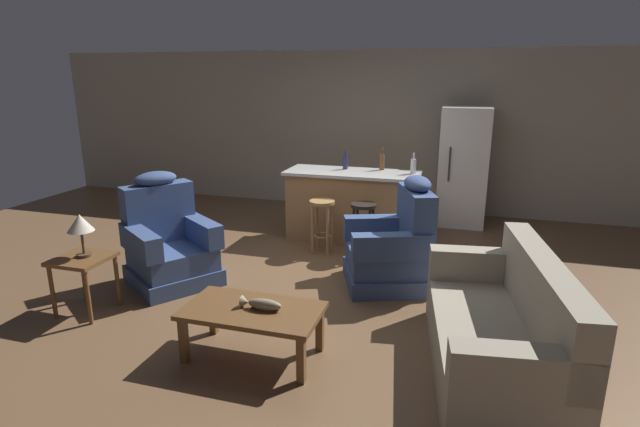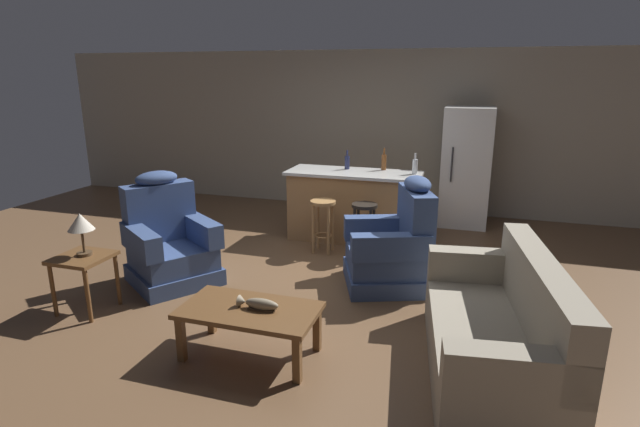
{
  "view_description": "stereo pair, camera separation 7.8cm",
  "coord_description": "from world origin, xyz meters",
  "px_view_note": "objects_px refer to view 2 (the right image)",
  "views": [
    {
      "loc": [
        1.48,
        -5.11,
        2.22
      ],
      "look_at": [
        -0.02,
        -0.1,
        0.75
      ],
      "focal_mm": 28.0,
      "sensor_mm": 36.0,
      "label": 1
    },
    {
      "loc": [
        1.55,
        -5.09,
        2.22
      ],
      "look_at": [
        -0.02,
        -0.1,
        0.75
      ],
      "focal_mm": 28.0,
      "sensor_mm": 36.0,
      "label": 2
    }
  ],
  "objects_px": {
    "bar_stool_left": "(323,217)",
    "bottle_short_amber": "(415,166)",
    "bottle_tall_green": "(384,162)",
    "refrigerator": "(466,167)",
    "bar_stool_right": "(364,220)",
    "couch": "(498,335)",
    "fish_figurine": "(258,304)",
    "coffee_table": "(250,314)",
    "end_table": "(83,266)",
    "table_lamp": "(81,224)",
    "kitchen_island": "(353,206)",
    "recliner_near_island": "(394,248)",
    "recliner_near_lamp": "(169,244)",
    "bottle_wine_dark": "(347,162)"
  },
  "relations": [
    {
      "from": "table_lamp",
      "to": "bar_stool_left",
      "type": "distance_m",
      "value": 2.83
    },
    {
      "from": "bottle_short_amber",
      "to": "bottle_wine_dark",
      "type": "relative_size",
      "value": 1.05
    },
    {
      "from": "kitchen_island",
      "to": "bottle_short_amber",
      "type": "relative_size",
      "value": 6.55
    },
    {
      "from": "bar_stool_left",
      "to": "refrigerator",
      "type": "xyz_separation_m",
      "value": [
        1.66,
        1.83,
        0.41
      ]
    },
    {
      "from": "couch",
      "to": "bottle_short_amber",
      "type": "xyz_separation_m",
      "value": [
        -1.02,
        2.94,
        0.71
      ]
    },
    {
      "from": "table_lamp",
      "to": "coffee_table",
      "type": "bearing_deg",
      "value": -8.88
    },
    {
      "from": "recliner_near_island",
      "to": "end_table",
      "type": "xyz_separation_m",
      "value": [
        -2.72,
        -1.5,
        0.04
      ]
    },
    {
      "from": "bottle_tall_green",
      "to": "end_table",
      "type": "bearing_deg",
      "value": -126.02
    },
    {
      "from": "bar_stool_left",
      "to": "refrigerator",
      "type": "distance_m",
      "value": 2.51
    },
    {
      "from": "coffee_table",
      "to": "bottle_tall_green",
      "type": "xyz_separation_m",
      "value": [
        0.43,
        3.4,
        0.7
      ]
    },
    {
      "from": "coffee_table",
      "to": "bottle_short_amber",
      "type": "bearing_deg",
      "value": 74.97
    },
    {
      "from": "recliner_near_lamp",
      "to": "table_lamp",
      "type": "distance_m",
      "value": 1.03
    },
    {
      "from": "coffee_table",
      "to": "bottle_wine_dark",
      "type": "height_order",
      "value": "bottle_wine_dark"
    },
    {
      "from": "coffee_table",
      "to": "recliner_near_lamp",
      "type": "distance_m",
      "value": 1.89
    },
    {
      "from": "fish_figurine",
      "to": "end_table",
      "type": "distance_m",
      "value": 1.94
    },
    {
      "from": "couch",
      "to": "end_table",
      "type": "relative_size",
      "value": 3.57
    },
    {
      "from": "kitchen_island",
      "to": "recliner_near_lamp",
      "type": "bearing_deg",
      "value": -128.14
    },
    {
      "from": "bottle_tall_green",
      "to": "fish_figurine",
      "type": "bearing_deg",
      "value": -96.02
    },
    {
      "from": "recliner_near_island",
      "to": "bar_stool_left",
      "type": "xyz_separation_m",
      "value": [
        -1.03,
        0.77,
        0.05
      ]
    },
    {
      "from": "couch",
      "to": "refrigerator",
      "type": "distance_m",
      "value": 4.11
    },
    {
      "from": "couch",
      "to": "recliner_near_island",
      "type": "relative_size",
      "value": 1.67
    },
    {
      "from": "recliner_near_lamp",
      "to": "recliner_near_island",
      "type": "bearing_deg",
      "value": 49.53
    },
    {
      "from": "kitchen_island",
      "to": "bar_stool_left",
      "type": "bearing_deg",
      "value": -110.9
    },
    {
      "from": "recliner_near_island",
      "to": "refrigerator",
      "type": "bearing_deg",
      "value": -124.06
    },
    {
      "from": "bottle_tall_green",
      "to": "table_lamp",
      "type": "bearing_deg",
      "value": -126.1
    },
    {
      "from": "table_lamp",
      "to": "bar_stool_right",
      "type": "bearing_deg",
      "value": 45.42
    },
    {
      "from": "bar_stool_left",
      "to": "bottle_wine_dark",
      "type": "xyz_separation_m",
      "value": [
        0.1,
        0.78,
        0.58
      ]
    },
    {
      "from": "coffee_table",
      "to": "bottle_wine_dark",
      "type": "xyz_separation_m",
      "value": [
        -0.06,
        3.31,
        0.69
      ]
    },
    {
      "from": "table_lamp",
      "to": "refrigerator",
      "type": "distance_m",
      "value": 5.26
    },
    {
      "from": "bottle_tall_green",
      "to": "coffee_table",
      "type": "bearing_deg",
      "value": -97.21
    },
    {
      "from": "bar_stool_right",
      "to": "bottle_wine_dark",
      "type": "height_order",
      "value": "bottle_wine_dark"
    },
    {
      "from": "couch",
      "to": "fish_figurine",
      "type": "bearing_deg",
      "value": 1.03
    },
    {
      "from": "table_lamp",
      "to": "bottle_short_amber",
      "type": "relative_size",
      "value": 1.49
    },
    {
      "from": "coffee_table",
      "to": "couch",
      "type": "distance_m",
      "value": 1.92
    },
    {
      "from": "bottle_wine_dark",
      "to": "couch",
      "type": "bearing_deg",
      "value": -56.98
    },
    {
      "from": "coffee_table",
      "to": "bottle_short_amber",
      "type": "distance_m",
      "value": 3.43
    },
    {
      "from": "coffee_table",
      "to": "kitchen_island",
      "type": "xyz_separation_m",
      "value": [
        0.07,
        3.16,
        0.11
      ]
    },
    {
      "from": "bottle_tall_green",
      "to": "bottle_short_amber",
      "type": "distance_m",
      "value": 0.47
    },
    {
      "from": "couch",
      "to": "kitchen_island",
      "type": "distance_m",
      "value": 3.39
    },
    {
      "from": "fish_figurine",
      "to": "recliner_near_island",
      "type": "xyz_separation_m",
      "value": [
        0.79,
        1.75,
        -0.04
      ]
    },
    {
      "from": "bar_stool_left",
      "to": "bottle_short_amber",
      "type": "distance_m",
      "value": 1.39
    },
    {
      "from": "kitchen_island",
      "to": "recliner_near_island",
      "type": "bearing_deg",
      "value": -60.47
    },
    {
      "from": "refrigerator",
      "to": "bar_stool_right",
      "type": "bearing_deg",
      "value": -121.66
    },
    {
      "from": "couch",
      "to": "bottle_wine_dark",
      "type": "height_order",
      "value": "bottle_wine_dark"
    },
    {
      "from": "fish_figurine",
      "to": "end_table",
      "type": "height_order",
      "value": "end_table"
    },
    {
      "from": "recliner_near_lamp",
      "to": "bottle_short_amber",
      "type": "bearing_deg",
      "value": 76.43
    },
    {
      "from": "fish_figurine",
      "to": "bottle_wine_dark",
      "type": "bearing_deg",
      "value": 92.36
    },
    {
      "from": "end_table",
      "to": "bar_stool_left",
      "type": "distance_m",
      "value": 2.82
    },
    {
      "from": "kitchen_island",
      "to": "bar_stool_left",
      "type": "distance_m",
      "value": 0.67
    },
    {
      "from": "bar_stool_left",
      "to": "refrigerator",
      "type": "bearing_deg",
      "value": 47.74
    }
  ]
}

